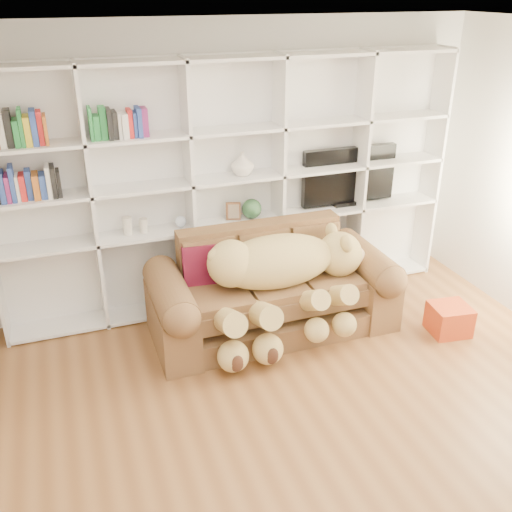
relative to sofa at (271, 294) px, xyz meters
name	(u,v)px	position (x,y,z in m)	size (l,w,h in m)	color
floor	(338,452)	(-0.14, -1.67, -0.35)	(5.00, 5.00, 0.00)	brown
ceiling	(373,39)	(-0.14, -1.67, 2.35)	(5.00, 5.00, 0.00)	white
wall_back	(228,166)	(-0.14, 0.83, 1.00)	(5.00, 0.02, 2.70)	silver
bookshelf	(208,178)	(-0.38, 0.69, 0.95)	(4.43, 0.35, 2.40)	white
sofa	(271,294)	(0.00, 0.00, 0.00)	(2.22, 0.96, 0.93)	brown
teddy_bear	(281,275)	(0.01, -0.19, 0.29)	(1.60, 0.89, 0.93)	tan
throw_pillow	(205,266)	(-0.59, 0.16, 0.31)	(0.39, 0.13, 0.39)	#590F21
gift_box	(449,319)	(1.52, -0.65, -0.21)	(0.34, 0.32, 0.28)	#C03F19
tv	(349,176)	(1.10, 0.68, 0.81)	(1.02, 0.18, 0.60)	black
picture_frame	(233,211)	(-0.16, 0.63, 0.61)	(0.14, 0.03, 0.18)	brown
green_vase	(252,209)	(0.03, 0.63, 0.61)	(0.19, 0.19, 0.19)	#2B5530
figurine_tall	(127,226)	(-1.17, 0.63, 0.60)	(0.08, 0.08, 0.17)	beige
figurine_short	(144,226)	(-1.03, 0.63, 0.58)	(0.08, 0.08, 0.13)	beige
snow_globe	(181,222)	(-0.68, 0.63, 0.57)	(0.11, 0.11, 0.11)	silver
shelf_vase	(242,164)	(-0.06, 0.63, 1.07)	(0.21, 0.21, 0.22)	white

